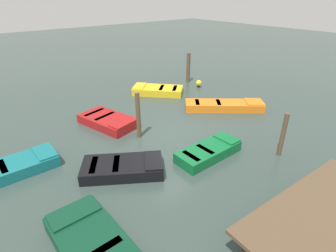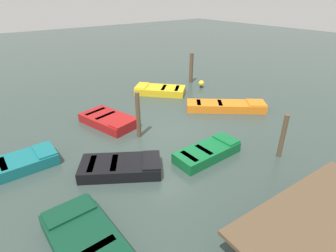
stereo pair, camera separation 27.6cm
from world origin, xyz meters
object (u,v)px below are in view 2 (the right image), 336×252
object	(u,v)px
rowboat_teal	(12,166)
rowboat_dark_green	(89,247)
rowboat_orange	(226,106)
mooring_piling_near_right	(283,136)
rowboat_red	(109,120)
mooring_piling_far_right	(191,68)
mooring_piling_mid_left	(138,115)
marker_buoy	(201,83)
rowboat_green	(208,152)
dock_segment	(320,216)
rowboat_black	(121,167)
rowboat_yellow	(160,90)

from	to	relation	value
rowboat_teal	rowboat_dark_green	bearing A→B (deg)	-80.32
rowboat_orange	mooring_piling_near_right	distance (m)	4.63
rowboat_red	mooring_piling_far_right	xyz separation A→B (m)	(-7.42, -2.54, 0.77)
mooring_piling_mid_left	marker_buoy	distance (m)	7.38
rowboat_orange	mooring_piling_far_right	distance (m)	5.12
rowboat_green	mooring_piling_near_right	distance (m)	2.78
rowboat_teal	rowboat_orange	bearing A→B (deg)	-5.00
dock_segment	rowboat_green	world-z (taller)	dock_segment
rowboat_black	mooring_piling_mid_left	size ratio (longest dim) A/B	1.48
rowboat_yellow	mooring_piling_far_right	size ratio (longest dim) A/B	1.57
rowboat_dark_green	rowboat_yellow	bearing A→B (deg)	-45.50
rowboat_yellow	mooring_piling_near_right	xyz separation A→B (m)	(0.55, 8.38, 0.64)
marker_buoy	rowboat_red	bearing A→B (deg)	9.74
rowboat_black	marker_buoy	size ratio (longest dim) A/B	6.19
rowboat_red	mooring_piling_mid_left	size ratio (longest dim) A/B	1.49
rowboat_dark_green	marker_buoy	xyz separation A→B (m)	(-10.68, -7.26, 0.07)
rowboat_black	mooring_piling_near_right	bearing A→B (deg)	5.29
rowboat_orange	mooring_piling_far_right	xyz separation A→B (m)	(-1.78, -4.74, 0.77)
rowboat_yellow	mooring_piling_near_right	size ratio (longest dim) A/B	1.80
rowboat_orange	rowboat_dark_green	distance (m)	9.94
rowboat_orange	mooring_piling_near_right	bearing A→B (deg)	-73.01
rowboat_orange	mooring_piling_far_right	bearing A→B (deg)	109.67
rowboat_green	rowboat_black	xyz separation A→B (m)	(3.02, -1.14, -0.00)
rowboat_dark_green	rowboat_teal	size ratio (longest dim) A/B	1.08
dock_segment	rowboat_yellow	xyz separation A→B (m)	(-3.39, -11.08, -0.62)
mooring_piling_mid_left	rowboat_teal	bearing A→B (deg)	-6.88
rowboat_yellow	marker_buoy	world-z (taller)	marker_buoy
rowboat_green	rowboat_red	bearing A→B (deg)	109.21
rowboat_teal	marker_buoy	xyz separation A→B (m)	(-11.47, -2.51, 0.07)
rowboat_black	mooring_piling_near_right	world-z (taller)	mooring_piling_near_right
marker_buoy	mooring_piling_near_right	bearing A→B (deg)	66.49
dock_segment	rowboat_teal	distance (m)	9.47
rowboat_orange	rowboat_red	world-z (taller)	same
rowboat_teal	rowboat_yellow	bearing A→B (deg)	20.79
dock_segment	mooring_piling_far_right	xyz separation A→B (m)	(-6.43, -11.64, 0.14)
rowboat_dark_green	rowboat_red	bearing A→B (deg)	-31.19
mooring_piling_near_right	mooring_piling_mid_left	xyz separation A→B (m)	(3.35, -4.55, 0.14)
rowboat_teal	rowboat_black	distance (m)	3.78
mooring_piling_far_right	mooring_piling_mid_left	size ratio (longest dim) A/B	0.98
dock_segment	marker_buoy	distance (m)	12.04
rowboat_dark_green	mooring_piling_near_right	bearing A→B (deg)	-93.76
dock_segment	rowboat_yellow	distance (m)	11.60
rowboat_red	mooring_piling_near_right	distance (m)	7.49
mooring_piling_near_right	mooring_piling_far_right	bearing A→B (deg)	-111.88
rowboat_orange	rowboat_dark_green	world-z (taller)	same
dock_segment	rowboat_orange	world-z (taller)	dock_segment
mooring_piling_mid_left	dock_segment	bearing A→B (deg)	94.03
rowboat_orange	mooring_piling_mid_left	bearing A→B (deg)	-143.49
marker_buoy	rowboat_orange	bearing A→B (deg)	66.22
rowboat_dark_green	dock_segment	bearing A→B (deg)	-125.05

